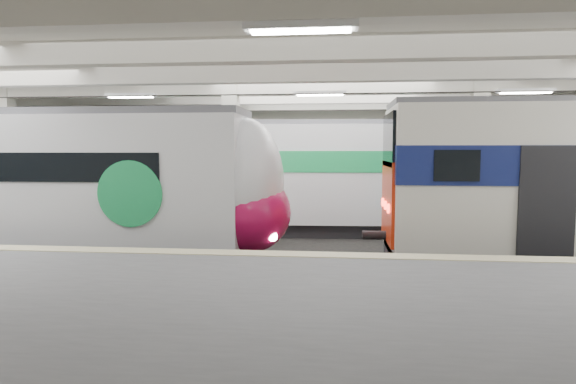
# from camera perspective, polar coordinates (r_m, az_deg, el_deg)

# --- Properties ---
(station_hall) EXTENTS (36.00, 24.00, 5.75)m
(station_hall) POSITION_cam_1_polar(r_m,az_deg,el_deg) (11.14, 3.14, 5.09)
(station_hall) COLOR black
(station_hall) RESTS_ON ground
(modern_emu) EXTENTS (13.36, 2.76, 4.33)m
(modern_emu) POSITION_cam_1_polar(r_m,az_deg,el_deg) (14.86, -23.89, 0.37)
(modern_emu) COLOR silver
(modern_emu) RESTS_ON ground
(far_train) EXTENTS (13.56, 3.36, 4.31)m
(far_train) POSITION_cam_1_polar(r_m,az_deg,el_deg) (18.65, -3.66, 1.97)
(far_train) COLOR silver
(far_train) RESTS_ON ground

